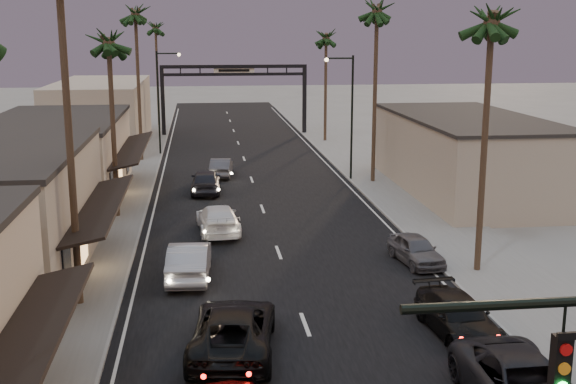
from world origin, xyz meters
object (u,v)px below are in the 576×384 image
object	(u,v)px
palm_rc	(326,33)
streetlight_left	(161,94)
palm_far	(155,24)
oncoming_silver	(189,260)
arch	(234,82)
curbside_black	(458,316)
palm_rb	(377,5)
oncoming_pickup	(233,329)
palm_ld	(135,9)
streetlight_right	(348,107)
palm_ra	(492,12)
palm_lc	(108,35)

from	to	relation	value
palm_rc	streetlight_left	bearing A→B (deg)	-158.86
palm_far	oncoming_silver	xyz separation A→B (m)	(3.99, -53.22, -10.63)
arch	palm_far	world-z (taller)	palm_far
palm_rc	curbside_black	size ratio (longest dim) A/B	2.55
palm_rb	palm_far	distance (m)	37.98
streetlight_left	palm_rc	size ratio (longest dim) A/B	0.74
arch	palm_far	size ratio (longest dim) A/B	1.15
palm_rb	oncoming_pickup	bearing A→B (deg)	-112.80
streetlight_left	palm_far	bearing A→B (deg)	93.95
palm_ld	curbside_black	world-z (taller)	palm_ld
streetlight_left	palm_ld	xyz separation A→B (m)	(-1.68, -3.00, 7.09)
streetlight_right	palm_rb	world-z (taller)	palm_rb
arch	curbside_black	distance (m)	53.02
palm_ra	oncoming_pickup	xyz separation A→B (m)	(-11.35, -7.00, -10.63)
streetlight_left	palm_rb	bearing A→B (deg)	-42.05
palm_rb	oncoming_silver	world-z (taller)	palm_rb
palm_ra	oncoming_pickup	size ratio (longest dim) A/B	2.25
palm_rb	palm_rc	size ratio (longest dim) A/B	1.16
arch	oncoming_silver	size ratio (longest dim) A/B	3.07
oncoming_pickup	palm_rc	bearing A→B (deg)	-96.11
palm_lc	palm_far	size ratio (longest dim) A/B	0.92
arch	streetlight_right	distance (m)	25.94
palm_ld	oncoming_silver	size ratio (longest dim) A/B	2.87
arch	curbside_black	bearing A→B (deg)	-84.25
streetlight_left	curbside_black	distance (m)	42.59
palm_ld	streetlight_right	bearing A→B (deg)	-32.79
palm_far	palm_rc	bearing A→B (deg)	-39.64
palm_ld	palm_ra	bearing A→B (deg)	-60.98
palm_lc	palm_ra	bearing A→B (deg)	-34.90
curbside_black	oncoming_silver	bearing A→B (deg)	138.00
arch	palm_ra	bearing A→B (deg)	-79.41
palm_rc	oncoming_pickup	distance (m)	49.30
oncoming_pickup	palm_ld	bearing A→B (deg)	-73.78
palm_rb	oncoming_pickup	xyz separation A→B (m)	(-11.35, -27.00, -11.60)
palm_rb	curbside_black	distance (m)	29.20
palm_rb	oncoming_silver	xyz separation A→B (m)	(-12.91, -19.22, -11.60)
palm_far	palm_ra	bearing A→B (deg)	-72.62
streetlight_left	curbside_black	size ratio (longest dim) A/B	1.88
streetlight_left	palm_far	size ratio (longest dim) A/B	0.68
palm_lc	curbside_black	size ratio (longest dim) A/B	2.55
palm_ra	oncoming_silver	world-z (taller)	palm_ra
streetlight_left	palm_far	world-z (taller)	palm_far
palm_ld	palm_rb	distance (m)	20.42
streetlight_right	oncoming_pickup	world-z (taller)	streetlight_right
streetlight_left	palm_rb	world-z (taller)	palm_rb
streetlight_right	palm_lc	distance (m)	18.66
palm_ld	oncoming_pickup	distance (m)	40.16
arch	palm_rb	size ratio (longest dim) A/B	1.07
palm_lc	palm_rc	world-z (taller)	same
palm_rb	oncoming_silver	distance (m)	25.90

